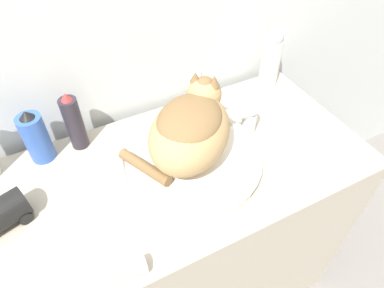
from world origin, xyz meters
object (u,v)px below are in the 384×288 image
(spray_bottle_trigger, at_px, (36,137))
(faucet, at_px, (247,116))
(cat, at_px, (191,127))
(lotion_bottle_white, at_px, (271,58))
(cream_tube, at_px, (111,278))
(deodorant_stick, at_px, (195,89))
(hairspray_can_black, at_px, (74,122))

(spray_bottle_trigger, bearing_deg, faucet, -18.16)
(cat, distance_m, lotion_bottle_white, 0.48)
(cat, distance_m, cream_tube, 0.39)
(deodorant_stick, bearing_deg, cream_tube, -134.23)
(faucet, height_order, hairspray_can_black, hairspray_can_black)
(faucet, bearing_deg, cream_tube, 13.83)
(lotion_bottle_white, distance_m, hairspray_can_black, 0.67)
(cat, bearing_deg, hairspray_can_black, 95.58)
(lotion_bottle_white, height_order, hairspray_can_black, lotion_bottle_white)
(cat, bearing_deg, deodorant_stick, 17.93)
(faucet, bearing_deg, lotion_bottle_white, -152.41)
(hairspray_can_black, height_order, spray_bottle_trigger, hairspray_can_black)
(deodorant_stick, xyz_separation_m, spray_bottle_trigger, (-0.49, 0.00, 0.00))
(faucet, xyz_separation_m, spray_bottle_trigger, (-0.56, 0.19, 0.01))
(cat, height_order, lotion_bottle_white, cat)
(lotion_bottle_white, distance_m, cream_tube, 0.85)
(hairspray_can_black, bearing_deg, cream_tube, -95.87)
(faucet, bearing_deg, hairspray_can_black, -34.90)
(hairspray_can_black, bearing_deg, spray_bottle_trigger, -180.00)
(cat, relative_size, lotion_bottle_white, 1.59)
(hairspray_can_black, relative_size, cream_tube, 1.16)
(cat, distance_m, deodorant_stick, 0.27)
(lotion_bottle_white, bearing_deg, faucet, -139.52)
(faucet, distance_m, hairspray_can_black, 0.49)
(deodorant_stick, distance_m, spray_bottle_trigger, 0.49)
(lotion_bottle_white, height_order, deodorant_stick, lotion_bottle_white)
(lotion_bottle_white, xyz_separation_m, deodorant_stick, (-0.29, 0.00, -0.03))
(spray_bottle_trigger, distance_m, cream_tube, 0.45)
(cat, bearing_deg, cream_tube, 173.24)
(spray_bottle_trigger, bearing_deg, lotion_bottle_white, 0.00)
(cat, xyz_separation_m, lotion_bottle_white, (0.42, 0.23, -0.04))
(faucet, bearing_deg, cat, -1.30)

